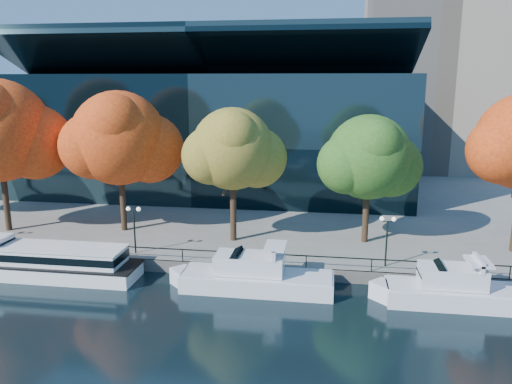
% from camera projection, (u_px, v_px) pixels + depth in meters
% --- Properties ---
extents(ground, '(160.00, 160.00, 0.00)m').
position_uv_depth(ground, '(171.00, 288.00, 37.58)').
color(ground, black).
rests_on(ground, ground).
extents(promenade, '(90.00, 67.08, 1.00)m').
position_uv_depth(promenade, '(249.00, 184.00, 72.56)').
color(promenade, slate).
rests_on(promenade, ground).
extents(railing, '(88.20, 0.08, 0.99)m').
position_uv_depth(railing, '(182.00, 250.00, 40.29)').
color(railing, black).
rests_on(railing, promenade).
extents(convention_building, '(50.00, 24.57, 21.43)m').
position_uv_depth(convention_building, '(214.00, 132.00, 66.96)').
color(convention_building, black).
rests_on(convention_building, ground).
extents(tour_boat, '(16.25, 3.63, 3.08)m').
position_uv_depth(tour_boat, '(43.00, 261.00, 39.63)').
color(tour_boat, white).
rests_on(tour_boat, ground).
extents(cruiser_near, '(12.49, 3.22, 3.62)m').
position_uv_depth(cruiser_near, '(251.00, 276.00, 37.07)').
color(cruiser_near, silver).
rests_on(cruiser_near, ground).
extents(cruiser_far, '(10.92, 3.03, 3.57)m').
position_uv_depth(cruiser_far, '(451.00, 289.00, 34.65)').
color(cruiser_far, silver).
rests_on(cruiser_far, ground).
extents(tree_1, '(12.06, 9.89, 14.54)m').
position_uv_depth(tree_1, '(0.00, 133.00, 46.61)').
color(tree_1, black).
rests_on(tree_1, promenade).
extents(tree_2, '(11.09, 9.10, 13.43)m').
position_uv_depth(tree_2, '(121.00, 140.00, 46.81)').
color(tree_2, black).
rests_on(tree_2, promenade).
extents(tree_3, '(9.10, 7.46, 12.05)m').
position_uv_depth(tree_3, '(234.00, 151.00, 43.86)').
color(tree_3, black).
rests_on(tree_3, promenade).
extents(tree_4, '(9.32, 7.64, 11.47)m').
position_uv_depth(tree_4, '(370.00, 159.00, 43.55)').
color(tree_4, black).
rests_on(tree_4, promenade).
extents(lamp_1, '(1.26, 0.36, 4.03)m').
position_uv_depth(lamp_1, '(134.00, 219.00, 41.70)').
color(lamp_1, black).
rests_on(lamp_1, promenade).
extents(lamp_2, '(1.26, 0.36, 4.03)m').
position_uv_depth(lamp_2, '(387.00, 230.00, 38.70)').
color(lamp_2, black).
rests_on(lamp_2, promenade).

